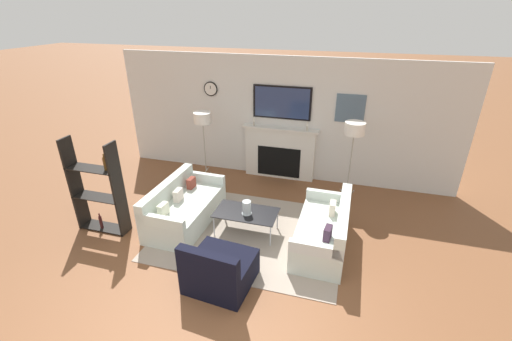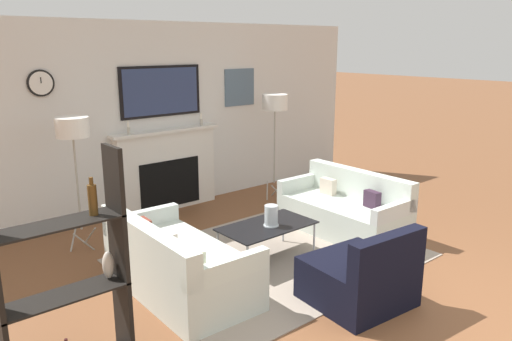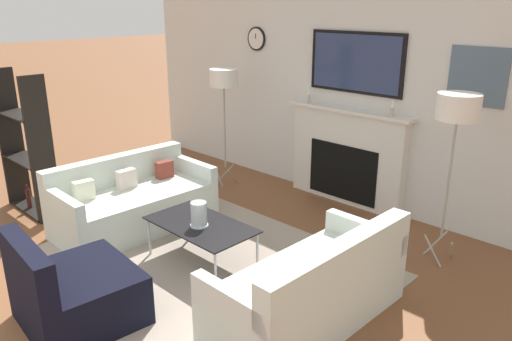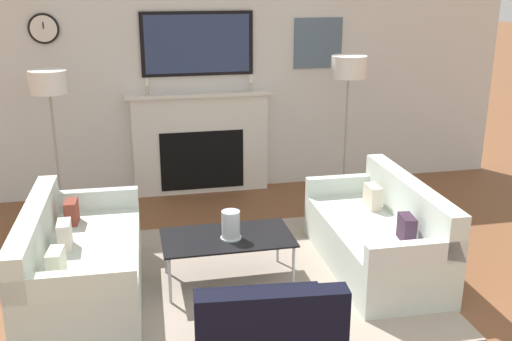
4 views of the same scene
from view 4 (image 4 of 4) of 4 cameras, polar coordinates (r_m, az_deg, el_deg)
The scene contains 8 objects.
fireplace_wall at distance 7.01m, azimuth -5.48°, elevation 7.81°, with size 7.54×0.28×2.70m.
area_rug at distance 5.15m, azimuth -1.85°, elevation -10.43°, with size 3.14×2.46×0.01m.
couch_left at distance 4.98m, azimuth -16.48°, elevation -8.63°, with size 0.91×1.73×0.77m.
couch_right at distance 5.37m, azimuth 11.63°, elevation -6.27°, with size 0.81×1.68×0.79m.
coffee_table at distance 4.97m, azimuth -2.76°, elevation -6.57°, with size 1.08×0.60×0.42m.
hurricane_candle at distance 4.88m, azimuth -2.41°, elevation -5.34°, with size 0.17×0.17×0.24m.
floor_lamp_left at distance 6.26m, azimuth -19.13°, elevation 7.72°, with size 0.37×0.37×1.60m.
floor_lamp_right at distance 6.64m, azimuth 8.82°, elevation 9.50°, with size 0.39×0.39×1.65m.
Camera 4 is at (-0.79, -2.11, 2.44)m, focal length 42.00 mm.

